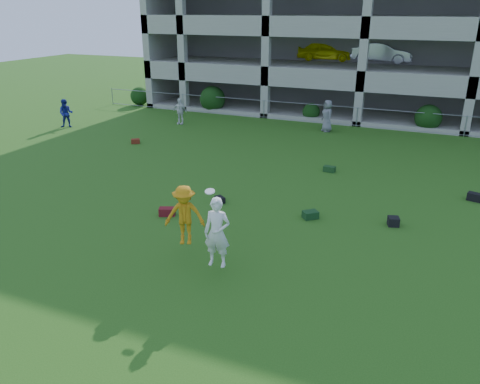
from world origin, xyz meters
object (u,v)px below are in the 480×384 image
at_px(bystander_c, 327,116).
at_px(crate_d, 393,221).
at_px(bystander_b, 180,111).
at_px(frisbee_contest, 195,221).
at_px(bystander_a, 66,113).
at_px(parking_garage, 385,19).

distance_m(bystander_c, crate_d, 12.76).
distance_m(bystander_b, frisbee_contest, 17.17).
xyz_separation_m(bystander_a, bystander_b, (5.85, 3.42, -0.04)).
distance_m(bystander_a, bystander_b, 6.78).
bearing_deg(bystander_b, bystander_a, -146.38).
xyz_separation_m(bystander_a, frisbee_contest, (14.73, -11.27, 0.45)).
height_order(bystander_a, bystander_b, bystander_a).
relative_size(crate_d, parking_garage, 0.01).
relative_size(bystander_a, crate_d, 4.86).
bearing_deg(bystander_c, bystander_a, -109.64).
distance_m(bystander_a, frisbee_contest, 18.55).
bearing_deg(bystander_a, parking_garage, 15.62).
relative_size(bystander_c, parking_garage, 0.06).
bearing_deg(bystander_c, bystander_b, -117.92).
height_order(bystander_b, bystander_c, bystander_c).
bearing_deg(bystander_b, parking_garage, 53.48).
relative_size(bystander_a, bystander_c, 0.93).
bearing_deg(frisbee_contest, bystander_a, 142.57).
xyz_separation_m(bystander_b, parking_garage, (10.22, 12.24, 5.21)).
relative_size(bystander_a, bystander_b, 1.05).
relative_size(frisbee_contest, parking_garage, 0.08).
xyz_separation_m(bystander_b, crate_d, (13.79, -10.02, -0.66)).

